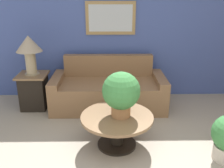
{
  "coord_description": "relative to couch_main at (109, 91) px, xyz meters",
  "views": [
    {
      "loc": [
        -0.49,
        -1.6,
        2.03
      ],
      "look_at": [
        -0.43,
        2.11,
        0.65
      ],
      "focal_mm": 40.0,
      "sensor_mm": 36.0,
      "label": 1
    }
  ],
  "objects": [
    {
      "name": "table_lamp",
      "position": [
        -1.35,
        -0.03,
        0.82
      ],
      "size": [
        0.45,
        0.45,
        0.69
      ],
      "color": "tan",
      "rests_on": "side_table"
    },
    {
      "name": "potted_plant_on_table",
      "position": [
        0.16,
        -1.27,
        0.49
      ],
      "size": [
        0.5,
        0.5,
        0.61
      ],
      "color": "#9E6B42",
      "rests_on": "coffee_table"
    },
    {
      "name": "wall_back",
      "position": [
        0.48,
        0.58,
        1.0
      ],
      "size": [
        7.66,
        0.09,
        2.6
      ],
      "color": "#42569E",
      "rests_on": "ground_plane"
    },
    {
      "name": "couch_main",
      "position": [
        0.0,
        0.0,
        0.0
      ],
      "size": [
        2.04,
        0.91,
        0.9
      ],
      "color": "brown",
      "rests_on": "ground_plane"
    },
    {
      "name": "coffee_table",
      "position": [
        0.11,
        -1.28,
        0.03
      ],
      "size": [
        0.98,
        0.98,
        0.46
      ],
      "color": "black",
      "rests_on": "ground_plane"
    },
    {
      "name": "side_table",
      "position": [
        -1.35,
        -0.03,
        0.03
      ],
      "size": [
        0.52,
        0.52,
        0.65
      ],
      "color": "black",
      "rests_on": "ground_plane"
    }
  ]
}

